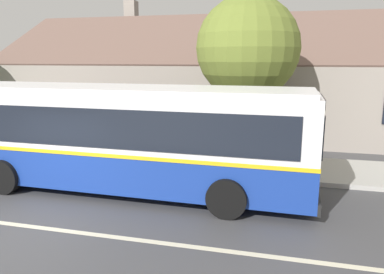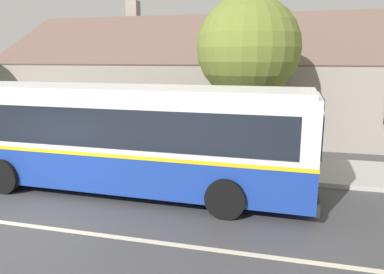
# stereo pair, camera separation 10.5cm
# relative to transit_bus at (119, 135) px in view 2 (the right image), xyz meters

# --- Properties ---
(ground_plane) EXTENTS (300.00, 300.00, 0.00)m
(ground_plane) POSITION_rel_transit_bus_xyz_m (-1.09, -2.90, -1.64)
(ground_plane) COLOR #424244
(sidewalk_far) EXTENTS (60.00, 3.00, 0.15)m
(sidewalk_far) POSITION_rel_transit_bus_xyz_m (-1.09, 3.10, -1.56)
(sidewalk_far) COLOR #ADAAA3
(sidewalk_far) RESTS_ON ground
(lane_divider_stripe) EXTENTS (60.00, 0.16, 0.01)m
(lane_divider_stripe) POSITION_rel_transit_bus_xyz_m (-1.09, -2.90, -1.63)
(lane_divider_stripe) COLOR beige
(lane_divider_stripe) RESTS_ON ground
(community_building) EXTENTS (22.81, 10.97, 7.28)m
(community_building) POSITION_rel_transit_bus_xyz_m (1.14, 11.73, 0.26)
(community_building) COLOR gray
(community_building) RESTS_ON ground
(transit_bus) EXTENTS (11.16, 2.91, 3.04)m
(transit_bus) POSITION_rel_transit_bus_xyz_m (0.00, 0.00, 0.00)
(transit_bus) COLOR navy
(transit_bus) RESTS_ON ground
(street_tree_primary) EXTENTS (3.76, 3.76, 6.06)m
(street_tree_primary) POSITION_rel_transit_bus_xyz_m (3.17, 4.22, 2.40)
(street_tree_primary) COLOR #4C3828
(street_tree_primary) RESTS_ON ground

